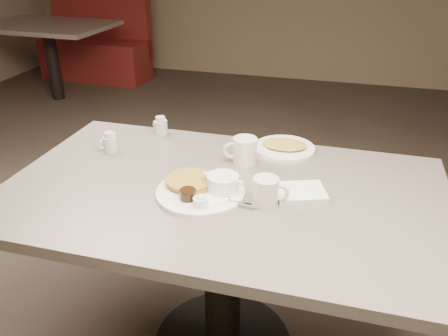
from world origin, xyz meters
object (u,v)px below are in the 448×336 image
(coffee_mug_far, at_px, (244,151))
(booth_back_left, at_px, (93,44))
(diner_table, at_px, (222,230))
(coffee_mug_near, at_px, (266,191))
(creamer_right, at_px, (161,126))
(main_plate, at_px, (203,188))
(creamer_left, at_px, (110,143))
(hash_plate, at_px, (284,147))

(coffee_mug_far, height_order, booth_back_left, booth_back_left)
(diner_table, height_order, coffee_mug_near, coffee_mug_near)
(diner_table, height_order, creamer_right, creamer_right)
(diner_table, distance_m, main_plate, 0.21)
(main_plate, distance_m, coffee_mug_near, 0.21)
(creamer_left, height_order, creamer_right, same)
(main_plate, xyz_separation_m, coffee_mug_far, (0.08, 0.26, 0.03))
(coffee_mug_near, distance_m, booth_back_left, 4.33)
(creamer_left, bearing_deg, booth_back_left, 121.64)
(main_plate, height_order, coffee_mug_near, coffee_mug_near)
(diner_table, bearing_deg, coffee_mug_far, 83.80)
(diner_table, relative_size, hash_plate, 6.10)
(diner_table, relative_size, booth_back_left, 1.01)
(coffee_mug_far, bearing_deg, creamer_right, 157.08)
(main_plate, bearing_deg, creamer_left, 154.23)
(coffee_mug_far, xyz_separation_m, booth_back_left, (-2.50, 3.15, -0.39))
(hash_plate, distance_m, booth_back_left, 4.00)
(coffee_mug_far, distance_m, booth_back_left, 4.04)
(coffee_mug_near, height_order, hash_plate, coffee_mug_near)
(creamer_right, bearing_deg, main_plate, -52.74)
(creamer_left, height_order, hash_plate, creamer_left)
(creamer_right, height_order, booth_back_left, booth_back_left)
(main_plate, bearing_deg, diner_table, 43.10)
(diner_table, distance_m, booth_back_left, 4.18)
(diner_table, height_order, hash_plate, hash_plate)
(coffee_mug_near, distance_m, creamer_left, 0.71)
(coffee_mug_near, height_order, coffee_mug_far, coffee_mug_far)
(creamer_left, distance_m, booth_back_left, 3.76)
(coffee_mug_near, bearing_deg, diner_table, 162.30)
(coffee_mug_far, relative_size, hash_plate, 0.56)
(coffee_mug_near, height_order, booth_back_left, booth_back_left)
(booth_back_left, bearing_deg, main_plate, -54.59)
(creamer_left, distance_m, hash_plate, 0.70)
(diner_table, relative_size, main_plate, 3.94)
(coffee_mug_near, relative_size, creamer_left, 1.50)
(coffee_mug_far, distance_m, hash_plate, 0.20)
(coffee_mug_far, bearing_deg, booth_back_left, 128.49)
(creamer_left, bearing_deg, hash_plate, 16.35)
(main_plate, bearing_deg, coffee_mug_near, -0.44)
(main_plate, bearing_deg, booth_back_left, 125.41)
(main_plate, distance_m, creamer_left, 0.51)
(coffee_mug_far, height_order, creamer_left, coffee_mug_far)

